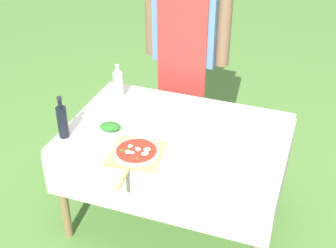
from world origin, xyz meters
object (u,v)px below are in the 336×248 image
at_px(oil_bottle, 62,121).
at_px(sauce_jar, 262,122).
at_px(prep_table, 176,143).
at_px(mixing_tub, 229,133).
at_px(water_bottle, 118,82).
at_px(herb_container, 110,127).
at_px(pizza_on_peel, 136,153).
at_px(person_cook, 187,40).
at_px(plate_stack, 238,115).

xyz_separation_m(oil_bottle, sauce_jar, (1.11, 0.50, -0.06)).
relative_size(prep_table, mixing_tub, 9.01).
xyz_separation_m(prep_table, water_bottle, (-0.51, 0.27, 0.21)).
bearing_deg(herb_container, pizza_on_peel, -36.16).
height_order(oil_bottle, water_bottle, oil_bottle).
height_order(pizza_on_peel, herb_container, herb_container).
height_order(pizza_on_peel, water_bottle, water_bottle).
distance_m(prep_table, pizza_on_peel, 0.36).
bearing_deg(person_cook, oil_bottle, 68.70).
bearing_deg(person_cook, herb_container, 78.69).
distance_m(pizza_on_peel, sauce_jar, 0.82).
distance_m(person_cook, water_bottle, 0.61).
bearing_deg(pizza_on_peel, oil_bottle, 170.90).
height_order(oil_bottle, herb_container, oil_bottle).
bearing_deg(sauce_jar, herb_container, -158.27).
height_order(water_bottle, sauce_jar, water_bottle).
height_order(person_cook, water_bottle, person_cook).
distance_m(oil_bottle, sauce_jar, 1.22).
xyz_separation_m(person_cook, sauce_jar, (0.67, -0.53, -0.24)).
height_order(prep_table, water_bottle, water_bottle).
height_order(person_cook, sauce_jar, person_cook).
xyz_separation_m(prep_table, person_cook, (-0.18, 0.75, 0.38)).
bearing_deg(prep_table, person_cook, 103.57).
bearing_deg(plate_stack, mixing_tub, -87.57).
xyz_separation_m(prep_table, pizza_on_peel, (-0.14, -0.32, 0.10)).
distance_m(water_bottle, herb_container, 0.43).
bearing_deg(prep_table, mixing_tub, 0.00).
relative_size(prep_table, person_cook, 0.80).
distance_m(person_cook, plate_stack, 0.72).
bearing_deg(prep_table, plate_stack, 43.81).
height_order(pizza_on_peel, mixing_tub, mixing_tub).
xyz_separation_m(oil_bottle, mixing_tub, (0.95, 0.28, -0.05)).
bearing_deg(water_bottle, oil_bottle, -101.01).
relative_size(pizza_on_peel, oil_bottle, 1.76).
bearing_deg(plate_stack, pizza_on_peel, -126.10).
xyz_separation_m(herb_container, sauce_jar, (0.87, 0.35, 0.02)).
bearing_deg(prep_table, herb_container, -161.03).
xyz_separation_m(water_bottle, herb_container, (0.13, -0.40, -0.09)).
relative_size(oil_bottle, mixing_tub, 1.81).
xyz_separation_m(pizza_on_peel, sauce_jar, (0.62, 0.53, 0.03)).
height_order(plate_stack, sauce_jar, sauce_jar).
distance_m(prep_table, oil_bottle, 0.71).
bearing_deg(mixing_tub, pizza_on_peel, -145.82).
height_order(prep_table, mixing_tub, mixing_tub).
distance_m(oil_bottle, herb_container, 0.29).
bearing_deg(sauce_jar, mixing_tub, -126.18).
height_order(prep_table, oil_bottle, oil_bottle).
bearing_deg(person_cook, water_bottle, 57.07).
bearing_deg(sauce_jar, prep_table, -156.15).
bearing_deg(water_bottle, mixing_tub, -17.74).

